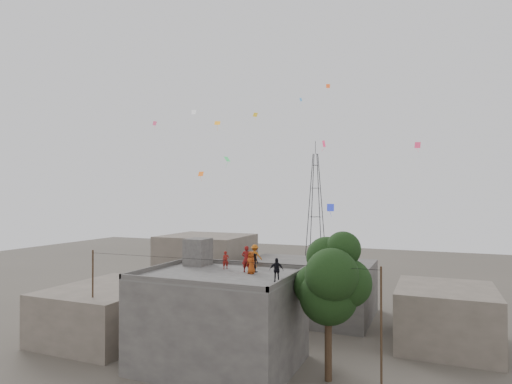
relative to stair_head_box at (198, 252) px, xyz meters
The scene contains 18 objects.
ground 8.21m from the stair_head_box, 39.09° to the right, with size 140.00×140.00×0.00m, color #49433B.
main_building 5.78m from the stair_head_box, 39.09° to the right, with size 10.00×8.00×6.10m.
parapet 4.21m from the stair_head_box, 39.09° to the right, with size 10.00×8.00×0.30m.
stair_head_box is the anchor object (origin of this frame).
neighbor_west 9.34m from the stair_head_box, behind, with size 8.00×10.00×4.00m, color #5E544A.
neighbor_north 13.35m from the stair_head_box, 65.48° to the left, with size 12.00×9.00×5.00m, color #454240.
neighbor_northwest 15.45m from the stair_head_box, 116.91° to the left, with size 9.00×8.00×7.00m, color #5E544A.
neighbor_east 19.35m from the stair_head_box, 23.28° to the left, with size 7.00×8.00×4.40m, color #5E544A.
tree 10.80m from the stair_head_box, 10.74° to the right, with size 4.90×4.60×9.10m.
utility_line 6.26m from the stair_head_box, 46.14° to the right, with size 20.12×0.62×7.40m.
transmission_tower 37.46m from the stair_head_box, 91.23° to the left, with size 2.97×2.97×20.01m.
person_red_adult 4.78m from the stair_head_box, 16.36° to the right, with size 0.65×0.43×1.79m, color maroon.
person_orange_child 5.41m from the stair_head_box, 19.01° to the right, with size 0.73×0.48×1.49m, color #A03E12.
person_dark_child 5.16m from the stair_head_box, 11.21° to the right, with size 0.61×0.48×1.26m, color black.
person_dark_adult 8.44m from the stair_head_box, 25.70° to the right, with size 0.84×0.35×1.44m, color black.
person_orange_adult 4.38m from the stair_head_box, 10.54° to the left, with size 1.06×0.61×1.65m, color #BE5E15.
person_red_child 2.82m from the stair_head_box, 15.42° to the right, with size 0.46×0.30×1.26m, color maroon.
kites 11.65m from the stair_head_box, 61.33° to the left, with size 21.61×14.61×12.18m.
Camera 1 is at (13.24, -25.37, 11.23)m, focal length 30.00 mm.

